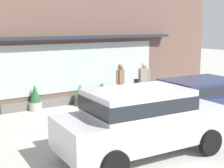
{
  "coord_description": "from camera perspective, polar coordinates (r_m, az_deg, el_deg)",
  "views": [
    {
      "loc": [
        -7.08,
        -9.19,
        3.29
      ],
      "look_at": [
        -0.14,
        1.2,
        1.03
      ],
      "focal_mm": 52.2,
      "sensor_mm": 36.0,
      "label": 1
    }
  ],
  "objects": [
    {
      "name": "parked_car_navy",
      "position": [
        11.88,
        15.54,
        -2.08
      ],
      "size": [
        4.64,
        2.33,
        1.45
      ],
      "rotation": [
        0.0,
        0.0,
        -0.07
      ],
      "color": "navy",
      "rests_on": "ground_plane"
    },
    {
      "name": "potted_plant_doorstep",
      "position": [
        15.62,
        6.09,
        -0.5
      ],
      "size": [
        0.55,
        0.55,
        0.73
      ],
      "color": "#33473D",
      "rests_on": "ground_plane"
    },
    {
      "name": "storefront",
      "position": [
        14.29,
        -4.03,
        6.36
      ],
      "size": [
        14.0,
        0.81,
        4.76
      ],
      "color": "brown",
      "rests_on": "ground_plane"
    },
    {
      "name": "parked_car_silver",
      "position": [
        8.33,
        5.32,
        -5.93
      ],
      "size": [
        4.67,
        2.23,
        1.72
      ],
      "rotation": [
        0.0,
        0.0,
        -0.07
      ],
      "color": "silver",
      "rests_on": "ground_plane"
    },
    {
      "name": "pedestrian_with_handbag",
      "position": [
        13.86,
        5.55,
        0.82
      ],
      "size": [
        0.64,
        0.42,
        1.75
      ],
      "rotation": [
        0.0,
        0.0,
        2.68
      ],
      "color": "#232328",
      "rests_on": "ground_plane"
    },
    {
      "name": "potted_plant_trailing_edge",
      "position": [
        13.05,
        -13.31,
        -2.44
      ],
      "size": [
        0.49,
        0.49,
        1.02
      ],
      "color": "#B7B2A3",
      "rests_on": "ground_plane"
    },
    {
      "name": "curb_strip",
      "position": [
        11.89,
        4.32,
        -5.54
      ],
      "size": [
        14.0,
        0.24,
        0.12
      ],
      "primitive_type": "cube",
      "color": "#B2B2AD",
      "rests_on": "ground_plane"
    },
    {
      "name": "ground_plane",
      "position": [
        12.06,
        3.73,
        -5.6
      ],
      "size": [
        60.0,
        60.0,
        0.0
      ],
      "primitive_type": "plane",
      "color": "#B2AFA8"
    },
    {
      "name": "pedestrian_passerby",
      "position": [
        14.0,
        1.47,
        0.72
      ],
      "size": [
        0.49,
        0.28,
        1.66
      ],
      "rotation": [
        0.0,
        0.0,
        0.28
      ],
      "color": "#333847",
      "rests_on": "ground_plane"
    },
    {
      "name": "potted_plant_window_right",
      "position": [
        13.58,
        -5.57,
        -1.96
      ],
      "size": [
        0.52,
        0.52,
        0.91
      ],
      "color": "#4C4C51",
      "rests_on": "ground_plane"
    },
    {
      "name": "fire_hydrant",
      "position": [
        13.24,
        3.73,
        -2.27
      ],
      "size": [
        0.43,
        0.4,
        0.86
      ],
      "color": "red",
      "rests_on": "ground_plane"
    },
    {
      "name": "potted_plant_low_front",
      "position": [
        14.38,
        -2.56,
        -1.79
      ],
      "size": [
        0.48,
        0.48,
        0.62
      ],
      "color": "#B7B2A3",
      "rests_on": "ground_plane"
    }
  ]
}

